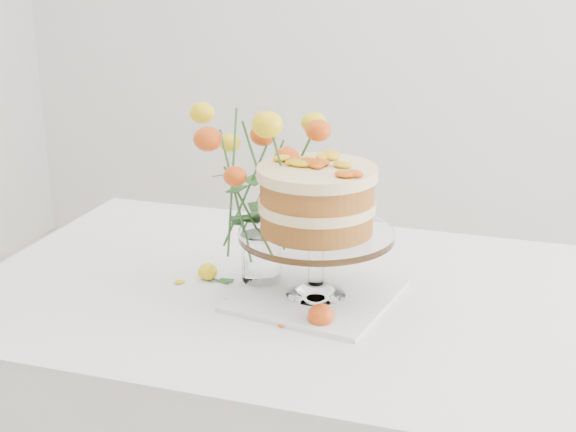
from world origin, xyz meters
name	(u,v)px	position (x,y,z in m)	size (l,w,h in m)	color
table	(299,323)	(0.00, 0.00, 0.67)	(1.43, 0.93, 0.76)	tan
napkin	(316,296)	(0.05, -0.03, 0.76)	(0.31, 0.31, 0.01)	silver
cake_stand	(317,206)	(0.05, -0.03, 0.96)	(0.32, 0.32, 0.29)	white
rose_vase	(260,175)	(-0.09, 0.00, 1.01)	(0.35, 0.35, 0.43)	white
loose_rose_near	(208,272)	(-0.21, -0.01, 0.77)	(0.08, 0.04, 0.04)	yellow
loose_rose_far	(321,315)	(0.09, -0.15, 0.78)	(0.09, 0.05, 0.04)	#C03609
stray_petal_a	(230,299)	(-0.12, -0.10, 0.76)	(0.03, 0.02, 0.00)	#E5AE0E
stray_petal_b	(269,314)	(-0.02, -0.14, 0.76)	(0.03, 0.02, 0.00)	#E5AE0E
stray_petal_c	(282,325)	(0.02, -0.18, 0.76)	(0.03, 0.02, 0.00)	#E5AE0E
stray_petal_d	(179,282)	(-0.26, -0.05, 0.76)	(0.03, 0.02, 0.00)	#E5AE0E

